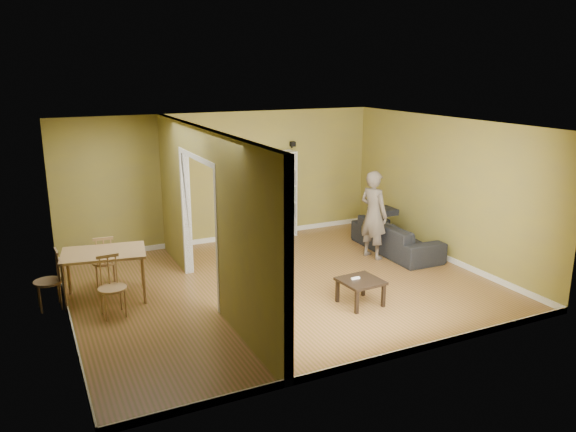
% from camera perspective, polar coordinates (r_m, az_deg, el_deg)
% --- Properties ---
extents(room_shell, '(6.50, 6.50, 6.50)m').
position_cam_1_polar(room_shell, '(8.80, -0.61, 0.81)').
color(room_shell, '#975F3E').
rests_on(room_shell, ground).
extents(partition, '(0.22, 5.50, 2.60)m').
position_cam_1_polar(partition, '(8.38, -8.07, -0.05)').
color(partition, olive).
rests_on(partition, ground).
extents(wall_speaker, '(0.10, 0.10, 0.10)m').
position_cam_1_polar(wall_speaker, '(11.71, 0.48, 7.33)').
color(wall_speaker, black).
rests_on(wall_speaker, room_shell).
extents(sofa, '(2.07, 0.93, 0.78)m').
position_cam_1_polar(sofa, '(10.91, 10.95, -1.63)').
color(sofa, '#252427').
rests_on(sofa, ground).
extents(person, '(0.82, 0.71, 1.92)m').
position_cam_1_polar(person, '(10.38, 8.71, 0.89)').
color(person, slate).
rests_on(person, ground).
extents(bookshelf, '(0.75, 0.33, 1.79)m').
position_cam_1_polar(bookshelf, '(11.63, -1.17, 2.24)').
color(bookshelf, white).
rests_on(bookshelf, ground).
extents(paper_box_navy_a, '(0.40, 0.26, 0.21)m').
position_cam_1_polar(paper_box_navy_a, '(11.70, -1.00, 0.23)').
color(paper_box_navy_a, navy).
rests_on(paper_box_navy_a, bookshelf).
extents(paper_box_teal, '(0.45, 0.29, 0.23)m').
position_cam_1_polar(paper_box_teal, '(11.57, -1.44, 1.92)').
color(paper_box_teal, '#13797A').
rests_on(paper_box_teal, bookshelf).
extents(paper_box_navy_b, '(0.42, 0.27, 0.21)m').
position_cam_1_polar(paper_box_navy_b, '(11.53, -1.07, 3.61)').
color(paper_box_navy_b, navy).
rests_on(paper_box_navy_b, bookshelf).
extents(coffee_table, '(0.58, 0.58, 0.39)m').
position_cam_1_polar(coffee_table, '(8.45, 7.38, -6.81)').
color(coffee_table, black).
rests_on(coffee_table, ground).
extents(game_controller, '(0.14, 0.04, 0.03)m').
position_cam_1_polar(game_controller, '(8.45, 6.87, -6.29)').
color(game_controller, white).
rests_on(game_controller, coffee_table).
extents(dining_table, '(1.21, 0.81, 0.76)m').
position_cam_1_polar(dining_table, '(8.91, -18.21, -3.94)').
color(dining_table, tan).
rests_on(dining_table, ground).
extents(chair_left, '(0.43, 0.43, 0.88)m').
position_cam_1_polar(chair_left, '(8.92, -23.23, -6.00)').
color(chair_left, tan).
rests_on(chair_left, ground).
extents(chair_near, '(0.43, 0.43, 0.88)m').
position_cam_1_polar(chair_near, '(8.36, -17.44, -6.88)').
color(chair_near, tan).
rests_on(chair_near, ground).
extents(chair_far, '(0.43, 0.43, 0.87)m').
position_cam_1_polar(chair_far, '(9.51, -18.14, -4.30)').
color(chair_far, tan).
rests_on(chair_far, ground).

